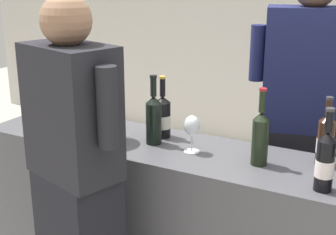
% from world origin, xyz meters
% --- Properties ---
extents(wall_back, '(8.00, 0.10, 2.80)m').
position_xyz_m(wall_back, '(0.00, 2.60, 1.40)').
color(wall_back, beige).
rests_on(wall_back, ground_plane).
extents(counter, '(2.32, 0.50, 0.92)m').
position_xyz_m(counter, '(0.00, 0.00, 0.46)').
color(counter, '#4C4C51').
rests_on(counter, ground_plane).
extents(wine_bottle_0, '(0.08, 0.08, 0.35)m').
position_xyz_m(wine_bottle_0, '(-0.73, 0.06, 1.05)').
color(wine_bottle_0, black).
rests_on(wine_bottle_0, counter).
extents(wine_bottle_1, '(0.08, 0.08, 0.32)m').
position_xyz_m(wine_bottle_1, '(0.60, 0.13, 1.04)').
color(wine_bottle_1, black).
rests_on(wine_bottle_1, counter).
extents(wine_bottle_2, '(0.08, 0.08, 0.35)m').
position_xyz_m(wine_bottle_2, '(-0.21, 0.00, 1.06)').
color(wine_bottle_2, black).
rests_on(wine_bottle_2, counter).
extents(wine_bottle_5, '(0.09, 0.09, 0.33)m').
position_xyz_m(wine_bottle_5, '(-0.22, 0.11, 1.03)').
color(wine_bottle_5, black).
rests_on(wine_bottle_5, counter).
extents(wine_bottle_7, '(0.08, 0.08, 0.34)m').
position_xyz_m(wine_bottle_7, '(-0.93, 0.09, 1.05)').
color(wine_bottle_7, black).
rests_on(wine_bottle_7, counter).
extents(wine_bottle_8, '(0.07, 0.07, 0.34)m').
position_xyz_m(wine_bottle_8, '(0.65, -0.14, 1.05)').
color(wine_bottle_8, black).
rests_on(wine_bottle_8, counter).
extents(wine_bottle_9, '(0.08, 0.08, 0.36)m').
position_xyz_m(wine_bottle_9, '(0.34, -0.01, 1.06)').
color(wine_bottle_9, black).
rests_on(wine_bottle_9, counter).
extents(wine_bottle_10, '(0.08, 0.08, 0.30)m').
position_xyz_m(wine_bottle_10, '(-0.92, -0.03, 1.03)').
color(wine_bottle_10, black).
rests_on(wine_bottle_10, counter).
extents(wine_glass, '(0.08, 0.08, 0.18)m').
position_xyz_m(wine_glass, '(0.01, -0.02, 1.05)').
color(wine_glass, silver).
rests_on(wine_glass, counter).
extents(ice_bucket, '(0.22, 0.22, 0.19)m').
position_xyz_m(ice_bucket, '(-0.46, -0.09, 1.02)').
color(ice_bucket, silver).
rests_on(ice_bucket, counter).
extents(person_server, '(0.59, 0.35, 1.80)m').
position_xyz_m(person_server, '(0.42, 0.53, 0.88)').
color(person_server, black).
rests_on(person_server, ground_plane).
extents(person_guest, '(0.54, 0.34, 1.69)m').
position_xyz_m(person_guest, '(-0.30, -0.52, 0.83)').
color(person_guest, black).
rests_on(person_guest, ground_plane).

